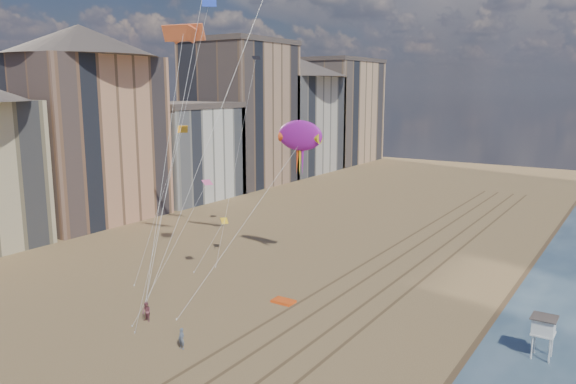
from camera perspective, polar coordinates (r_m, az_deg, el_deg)
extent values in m
plane|color=#42301E|center=(62.52, 26.42, -8.79)|extent=(260.00, 260.00, 0.00)
cube|color=brown|center=(58.82, 5.04, -8.86)|extent=(0.28, 120.00, 0.01)
cube|color=brown|center=(57.81, 7.17, -9.26)|extent=(0.28, 120.00, 0.01)
cube|color=brown|center=(56.74, 9.75, -9.72)|extent=(0.28, 120.00, 0.01)
cube|color=brown|center=(55.98, 11.85, -10.09)|extent=(0.28, 120.00, 0.01)
cube|color=tan|center=(88.28, -19.86, 5.04)|extent=(15.00, 20.00, 24.00)
cone|color=#473D38|center=(88.21, -20.45, 14.26)|extent=(31.11, 31.11, 4.40)
cube|color=silver|center=(101.61, -10.55, 3.87)|extent=(14.00, 18.00, 16.00)
cube|color=#473D38|center=(101.00, -10.72, 8.66)|extent=(14.28, 18.36, 1.00)
cube|color=tan|center=(115.41, -4.82, 7.78)|extent=(16.00, 20.00, 28.00)
cube|color=#473D38|center=(115.62, -4.93, 14.97)|extent=(16.32, 20.40, 1.00)
cube|color=#BCB2A3|center=(131.67, 0.75, 6.85)|extent=(15.00, 22.00, 22.00)
cone|color=#473D38|center=(131.47, 0.76, 12.60)|extent=(34.22, 34.22, 4.40)
cube|color=tan|center=(150.83, 5.09, 8.04)|extent=(16.00, 24.00, 26.00)
cube|color=#473D38|center=(150.85, 5.18, 13.17)|extent=(16.32, 24.48, 1.00)
cylinder|color=silver|center=(45.99, 23.52, -14.29)|extent=(0.12, 0.12, 1.77)
cylinder|color=silver|center=(45.85, 25.02, -14.49)|extent=(0.12, 0.12, 1.77)
cylinder|color=silver|center=(47.05, 23.77, -13.73)|extent=(0.12, 0.12, 1.77)
cylinder|color=silver|center=(46.92, 25.23, -13.92)|extent=(0.12, 0.12, 1.77)
cube|color=silver|center=(46.05, 24.49, -12.94)|extent=(1.57, 1.57, 0.12)
cube|color=silver|center=(45.82, 24.54, -12.26)|extent=(1.47, 1.47, 1.08)
cube|color=#473D38|center=(45.59, 24.61, -11.52)|extent=(1.77, 1.77, 0.10)
cube|color=#FB5115|center=(52.74, -0.47, -11.04)|extent=(2.09, 1.35, 0.23)
ellipsoid|color=#941797|center=(59.12, 1.22, 5.76)|extent=(4.92, 0.92, 2.92)
cone|color=red|center=(60.08, -0.21, 5.63)|extent=(1.32, 1.10, 1.10)
cone|color=yellow|center=(58.24, 2.70, 5.46)|extent=(1.32, 1.10, 1.10)
cylinder|color=silver|center=(53.68, -4.42, -3.25)|extent=(0.03, 0.03, 22.14)
imported|color=slate|center=(44.62, -10.77, -14.42)|extent=(0.63, 0.44, 1.65)
imported|color=brown|center=(49.95, -14.18, -11.73)|extent=(0.90, 0.73, 1.71)
cube|color=#E05F31|center=(59.44, -10.58, 15.63)|extent=(4.81, 1.61, 1.64)
plane|color=#F05D91|center=(55.46, -8.20, 0.98)|extent=(1.45, 1.48, 0.39)
plane|color=#233EBB|center=(51.69, -8.01, 18.52)|extent=(2.10, 2.08, 0.85)
plane|color=black|center=(65.50, -3.26, 13.46)|extent=(1.48, 1.49, 0.45)
plane|color=yellow|center=(66.96, -6.49, -2.92)|extent=(1.27, 1.31, 0.59)
plane|color=orange|center=(61.92, -10.65, 6.30)|extent=(1.87, 1.85, 0.69)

